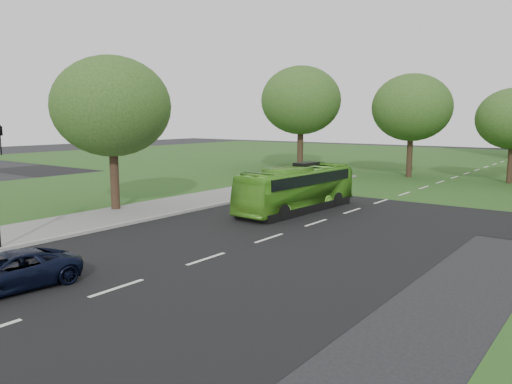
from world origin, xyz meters
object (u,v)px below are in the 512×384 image
tree_park_b (412,108)px  tree_side_near (112,107)px  tree_park_a (301,101)px  bus (297,189)px  suv (9,272)px  tree_park_f (301,101)px

tree_park_b → tree_side_near: (-7.19, -25.95, -0.29)m
tree_park_a → bus: 21.05m
tree_park_a → tree_side_near: 23.72m
tree_park_b → suv: bearing=-88.6°
tree_park_a → tree_park_f: (-3.28, 5.34, 0.18)m
tree_park_b → suv: tree_park_b is taller
bus → tree_park_b: bearing=94.9°
bus → suv: bus is taller
tree_side_near → bus: size_ratio=0.95×
tree_park_a → suv: bearing=-72.4°
tree_park_a → tree_park_b: size_ratio=1.12×
tree_park_b → tree_park_f: 13.44m
tree_park_b → suv: (0.87, -36.02, -5.48)m
tree_park_a → tree_park_b: bearing=13.7°
tree_side_near → suv: 13.91m
tree_side_near → suv: tree_side_near is taller
tree_park_a → bus: size_ratio=1.12×
tree_park_f → tree_side_near: size_ratio=1.21×
tree_park_b → tree_park_a: bearing=-166.3°
bus → suv: size_ratio=2.18×
tree_park_a → bus: (10.59, -17.31, -5.56)m
tree_side_near → bus: bearing=38.0°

